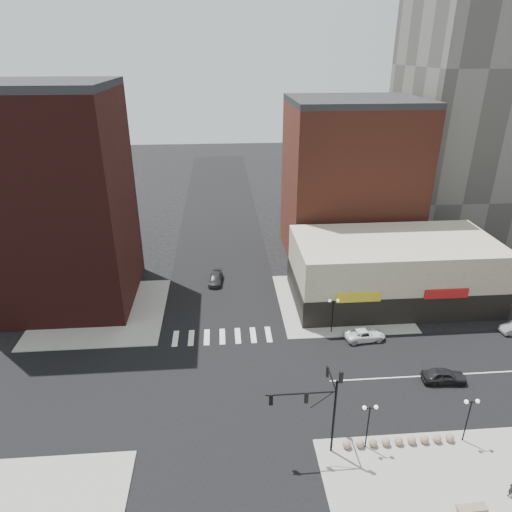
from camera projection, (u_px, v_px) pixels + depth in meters
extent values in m
plane|color=black|center=(224.00, 387.00, 42.61)|extent=(240.00, 240.00, 0.00)
cube|color=black|center=(224.00, 387.00, 42.61)|extent=(200.00, 14.00, 0.02)
cube|color=black|center=(224.00, 387.00, 42.61)|extent=(14.00, 200.00, 0.02)
cube|color=gray|center=(102.00, 312.00, 54.69)|extent=(15.00, 15.00, 0.12)
cube|color=gray|center=(339.00, 302.00, 56.78)|extent=(15.00, 15.00, 0.12)
cube|color=gray|center=(463.00, 512.00, 31.05)|extent=(18.00, 14.00, 0.12)
cube|color=#361311|center=(55.00, 203.00, 52.83)|extent=(16.00, 15.00, 25.00)
cube|color=#361311|center=(7.00, 215.00, 68.64)|extent=(20.00, 18.00, 12.00)
cube|color=maroon|center=(350.00, 183.00, 66.17)|extent=(18.00, 15.00, 22.00)
cube|color=beige|center=(392.00, 270.00, 56.07)|extent=(24.00, 12.00, 8.00)
cube|color=black|center=(390.00, 286.00, 57.03)|extent=(24.20, 12.20, 3.40)
cylinder|color=black|center=(334.00, 418.00, 34.32)|extent=(0.18, 0.18, 7.00)
cylinder|color=black|center=(301.00, 394.00, 33.09)|extent=(5.20, 0.11, 0.11)
cylinder|color=black|center=(322.00, 400.00, 33.50)|extent=(1.72, 0.06, 1.46)
cylinder|color=black|center=(332.00, 378.00, 34.64)|extent=(0.11, 3.00, 0.11)
cube|color=black|center=(271.00, 400.00, 33.10)|extent=(0.28, 0.18, 0.95)
sphere|color=red|center=(271.00, 396.00, 32.97)|extent=(0.16, 0.16, 0.16)
cube|color=black|center=(306.00, 398.00, 33.29)|extent=(0.28, 0.18, 0.95)
sphere|color=red|center=(307.00, 394.00, 33.16)|extent=(0.16, 0.16, 0.16)
cube|color=black|center=(327.00, 371.00, 35.98)|extent=(0.18, 0.28, 0.95)
sphere|color=red|center=(328.00, 368.00, 35.86)|extent=(0.16, 0.16, 0.16)
cube|color=black|center=(341.00, 377.00, 32.76)|extent=(0.28, 0.18, 0.95)
sphere|color=red|center=(341.00, 374.00, 32.63)|extent=(0.16, 0.16, 0.16)
cylinder|color=black|center=(368.00, 427.00, 35.27)|extent=(0.11, 0.11, 4.00)
cylinder|color=black|center=(370.00, 408.00, 34.48)|extent=(0.90, 0.06, 0.06)
sphere|color=white|center=(364.00, 408.00, 34.41)|extent=(0.32, 0.32, 0.32)
sphere|color=white|center=(376.00, 407.00, 34.47)|extent=(0.32, 0.32, 0.32)
cylinder|color=black|center=(467.00, 421.00, 35.85)|extent=(0.11, 0.11, 4.00)
cylinder|color=black|center=(472.00, 402.00, 35.06)|extent=(0.90, 0.06, 0.06)
sphere|color=white|center=(466.00, 402.00, 34.99)|extent=(0.32, 0.32, 0.32)
sphere|color=white|center=(478.00, 401.00, 35.05)|extent=(0.32, 0.32, 0.32)
cylinder|color=black|center=(332.00, 316.00, 49.85)|extent=(0.11, 0.11, 4.00)
cylinder|color=black|center=(334.00, 301.00, 49.07)|extent=(0.90, 0.06, 0.06)
sphere|color=white|center=(330.00, 301.00, 48.99)|extent=(0.32, 0.32, 0.32)
sphere|color=white|center=(338.00, 300.00, 49.06)|extent=(0.32, 0.32, 0.32)
sphere|color=gray|center=(347.00, 444.00, 35.86)|extent=(0.67, 0.67, 0.67)
sphere|color=gray|center=(360.00, 443.00, 35.93)|extent=(0.67, 0.67, 0.67)
sphere|color=gray|center=(373.00, 443.00, 36.01)|extent=(0.67, 0.67, 0.67)
sphere|color=gray|center=(386.00, 442.00, 36.08)|extent=(0.67, 0.67, 0.67)
sphere|color=gray|center=(399.00, 441.00, 36.16)|extent=(0.67, 0.67, 0.67)
sphere|color=gray|center=(412.00, 440.00, 36.24)|extent=(0.67, 0.67, 0.67)
sphere|color=gray|center=(424.00, 439.00, 36.31)|extent=(0.67, 0.67, 0.67)
sphere|color=gray|center=(437.00, 439.00, 36.39)|extent=(0.67, 0.67, 0.67)
sphere|color=gray|center=(450.00, 438.00, 36.46)|extent=(0.67, 0.67, 0.67)
imported|color=white|center=(365.00, 334.00, 49.36)|extent=(4.55, 2.41, 1.22)
imported|color=black|center=(444.00, 376.00, 42.99)|extent=(4.21, 1.94, 1.40)
imported|color=black|center=(216.00, 279.00, 61.29)|extent=(2.14, 4.36, 1.22)
cube|color=#836F5A|center=(471.00, 510.00, 30.91)|extent=(1.85, 0.57, 0.34)
cube|color=#836F5A|center=(472.00, 508.00, 30.81)|extent=(2.09, 0.69, 0.14)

